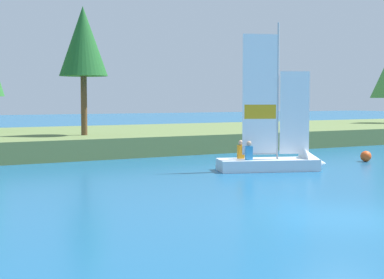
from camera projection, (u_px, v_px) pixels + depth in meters
ground_plane at (344, 218)px, 14.56m from camera, size 200.00×200.00×0.00m
shore_bank at (66, 141)px, 34.42m from camera, size 80.00×13.76×1.04m
shoreline_tree_centre at (83, 42)px, 30.90m from camera, size 2.57×2.57×6.84m
sailboat at (284, 159)px, 24.35m from camera, size 4.82×2.91×6.51m
channel_buoy at (366, 156)px, 27.61m from camera, size 0.52×0.52×0.52m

